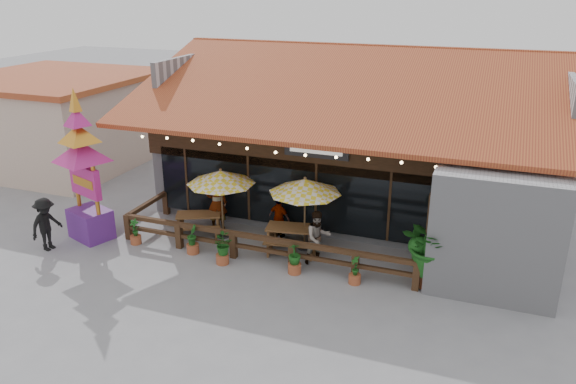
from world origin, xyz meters
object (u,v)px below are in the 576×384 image
at_px(umbrella_left, 221,177).
at_px(picnic_table_left, 199,220).
at_px(umbrella_right, 305,186).
at_px(tropical_plant, 430,246).
at_px(pedestrian, 46,224).
at_px(picnic_table_right, 293,234).
at_px(thai_sign_tower, 82,156).

distance_m(umbrella_left, picnic_table_left, 1.92).
xyz_separation_m(umbrella_right, tropical_plant, (4.13, -1.05, -0.93)).
distance_m(umbrella_left, pedestrian, 5.90).
xyz_separation_m(umbrella_left, picnic_table_right, (2.64, -0.14, -1.62)).
relative_size(picnic_table_left, tropical_plant, 0.87).
height_order(picnic_table_left, picnic_table_right, picnic_table_right).
distance_m(umbrella_left, umbrella_right, 2.97).
xyz_separation_m(umbrella_left, pedestrian, (-4.96, -2.93, -1.27)).
height_order(umbrella_left, pedestrian, umbrella_left).
bearing_deg(pedestrian, umbrella_right, -64.07).
xyz_separation_m(picnic_table_left, pedestrian, (-4.04, -2.88, 0.41)).
relative_size(umbrella_left, picnic_table_left, 1.55).
bearing_deg(tropical_plant, picnic_table_left, 173.55).
bearing_deg(pedestrian, umbrella_left, -54.36).
distance_m(umbrella_right, thai_sign_tower, 7.45).
bearing_deg(umbrella_right, picnic_table_left, -177.85).
bearing_deg(picnic_table_left, picnic_table_right, -1.35).
bearing_deg(umbrella_right, pedestrian, -159.11).
height_order(picnic_table_right, tropical_plant, tropical_plant).
relative_size(umbrella_left, thai_sign_tower, 0.54).
bearing_deg(umbrella_left, picnic_table_right, -3.01).
bearing_deg(picnic_table_right, tropical_plant, -10.47).
bearing_deg(picnic_table_left, pedestrian, -144.52).
height_order(picnic_table_left, tropical_plant, tropical_plant).
height_order(picnic_table_left, thai_sign_tower, thai_sign_tower).
distance_m(umbrella_right, picnic_table_left, 4.25).
bearing_deg(umbrella_left, tropical_plant, -7.72).
relative_size(umbrella_left, pedestrian, 1.66).
bearing_deg(picnic_table_left, tropical_plant, -6.45).
xyz_separation_m(umbrella_right, picnic_table_right, (-0.32, -0.23, -1.65)).
relative_size(picnic_table_left, thai_sign_tower, 0.35).
relative_size(umbrella_right, picnic_table_right, 1.38).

